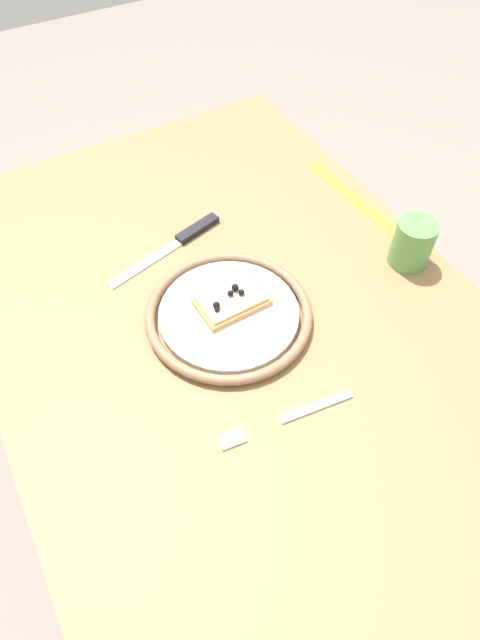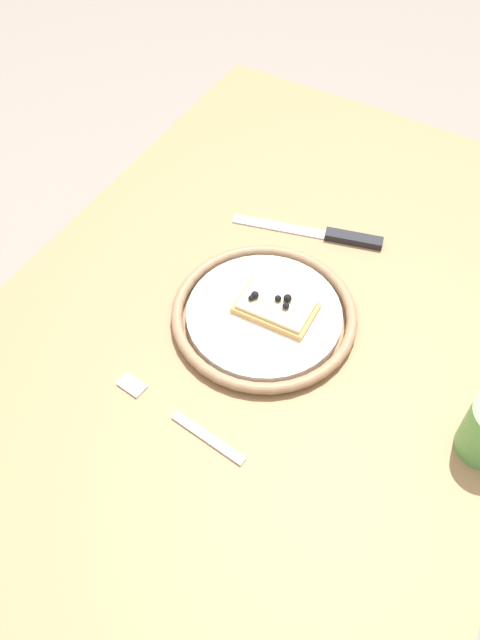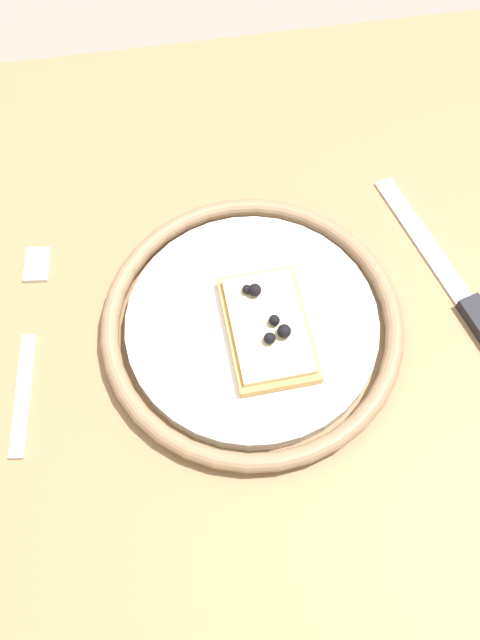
% 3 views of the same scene
% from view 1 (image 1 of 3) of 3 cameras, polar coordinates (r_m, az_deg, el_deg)
% --- Properties ---
extents(ground_plane, '(6.00, 6.00, 0.00)m').
position_cam_1_polar(ground_plane, '(1.46, 0.63, -18.40)').
color(ground_plane, gray).
extents(dining_table, '(1.20, 0.76, 0.71)m').
position_cam_1_polar(dining_table, '(0.89, 0.98, -4.48)').
color(dining_table, '#936D47').
rests_on(dining_table, ground_plane).
extents(plate, '(0.26, 0.26, 0.02)m').
position_cam_1_polar(plate, '(0.84, -1.20, 0.64)').
color(plate, white).
rests_on(plate, dining_table).
extents(pizza_slice_near, '(0.07, 0.11, 0.03)m').
position_cam_1_polar(pizza_slice_near, '(0.84, -0.95, 2.04)').
color(pizza_slice_near, tan).
rests_on(pizza_slice_near, plate).
extents(knife, '(0.08, 0.24, 0.01)m').
position_cam_1_polar(knife, '(0.98, -5.98, 8.67)').
color(knife, silver).
rests_on(knife, dining_table).
extents(fork, '(0.04, 0.20, 0.00)m').
position_cam_1_polar(fork, '(0.76, 4.84, -10.36)').
color(fork, silver).
rests_on(fork, dining_table).
extents(cup, '(0.07, 0.07, 0.08)m').
position_cam_1_polar(cup, '(0.95, 17.82, 7.74)').
color(cup, '#599E4C').
rests_on(cup, dining_table).
extents(measuring_tape, '(0.28, 0.04, 0.00)m').
position_cam_1_polar(measuring_tape, '(1.08, 12.34, 12.21)').
color(measuring_tape, yellow).
rests_on(measuring_tape, dining_table).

